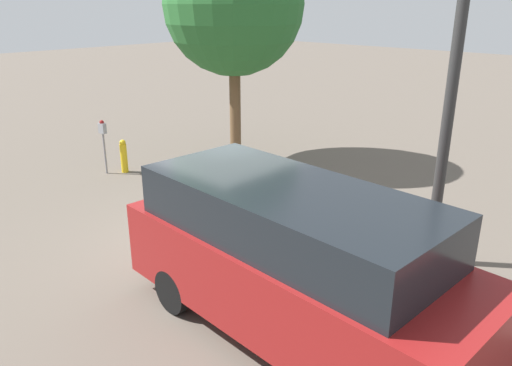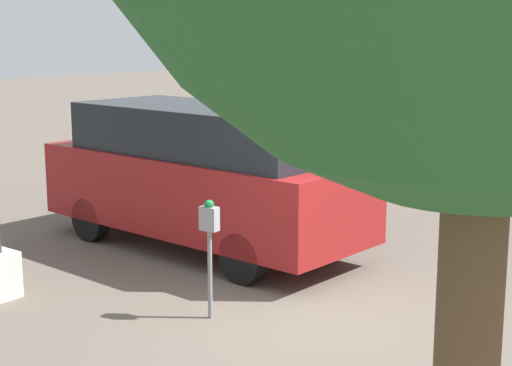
{
  "view_description": "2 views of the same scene",
  "coord_description": "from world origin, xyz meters",
  "px_view_note": "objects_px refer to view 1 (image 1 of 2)",
  "views": [
    {
      "loc": [
        6.22,
        -5.89,
        4.18
      ],
      "look_at": [
        0.78,
        -0.07,
        1.28
      ],
      "focal_mm": 35.0,
      "sensor_mm": 36.0,
      "label": 1
    },
    {
      "loc": [
        -4.62,
        6.69,
        3.09
      ],
      "look_at": [
        0.41,
        0.3,
        1.5
      ],
      "focal_mm": 55.0,
      "sensor_mm": 36.0,
      "label": 2
    }
  ],
  "objects_px": {
    "fire_hydrant": "(124,156)",
    "lamp_post": "(447,124)",
    "parking_meter_far": "(103,134)",
    "street_tree": "(234,4)",
    "parked_van": "(293,259)",
    "parking_meter_near": "(282,190)"
  },
  "relations": [
    {
      "from": "street_tree",
      "to": "fire_hydrant",
      "type": "height_order",
      "value": "street_tree"
    },
    {
      "from": "parking_meter_far",
      "to": "street_tree",
      "type": "bearing_deg",
      "value": 54.85
    },
    {
      "from": "lamp_post",
      "to": "street_tree",
      "type": "xyz_separation_m",
      "value": [
        -6.52,
        1.81,
        1.72
      ]
    },
    {
      "from": "parking_meter_near",
      "to": "parking_meter_far",
      "type": "xyz_separation_m",
      "value": [
        -5.75,
        -0.2,
        0.06
      ]
    },
    {
      "from": "parking_meter_far",
      "to": "fire_hydrant",
      "type": "bearing_deg",
      "value": 48.93
    },
    {
      "from": "lamp_post",
      "to": "street_tree",
      "type": "bearing_deg",
      "value": 164.5
    },
    {
      "from": "fire_hydrant",
      "to": "lamp_post",
      "type": "bearing_deg",
      "value": 6.35
    },
    {
      "from": "parked_van",
      "to": "street_tree",
      "type": "distance_m",
      "value": 8.35
    },
    {
      "from": "lamp_post",
      "to": "street_tree",
      "type": "distance_m",
      "value": 6.98
    },
    {
      "from": "fire_hydrant",
      "to": "parking_meter_far",
      "type": "bearing_deg",
      "value": -124.17
    },
    {
      "from": "parking_meter_far",
      "to": "parked_van",
      "type": "height_order",
      "value": "parked_van"
    },
    {
      "from": "parking_meter_far",
      "to": "street_tree",
      "type": "relative_size",
      "value": 0.24
    },
    {
      "from": "lamp_post",
      "to": "parked_van",
      "type": "bearing_deg",
      "value": -98.86
    },
    {
      "from": "parking_meter_far",
      "to": "lamp_post",
      "type": "height_order",
      "value": "lamp_post"
    },
    {
      "from": "parking_meter_far",
      "to": "parked_van",
      "type": "xyz_separation_m",
      "value": [
        7.68,
        -1.87,
        0.08
      ]
    },
    {
      "from": "parking_meter_far",
      "to": "parked_van",
      "type": "distance_m",
      "value": 7.91
    },
    {
      "from": "parked_van",
      "to": "fire_hydrant",
      "type": "height_order",
      "value": "parked_van"
    },
    {
      "from": "street_tree",
      "to": "fire_hydrant",
      "type": "xyz_separation_m",
      "value": [
        -1.39,
        -2.69,
        -3.68
      ]
    },
    {
      "from": "lamp_post",
      "to": "parking_meter_far",
      "type": "bearing_deg",
      "value": -171.24
    },
    {
      "from": "parking_meter_far",
      "to": "parked_van",
      "type": "bearing_deg",
      "value": -20.55
    },
    {
      "from": "parked_van",
      "to": "street_tree",
      "type": "xyz_separation_m",
      "value": [
        -6.03,
        4.93,
        3.01
      ]
    },
    {
      "from": "parking_meter_near",
      "to": "street_tree",
      "type": "relative_size",
      "value": 0.22
    }
  ]
}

